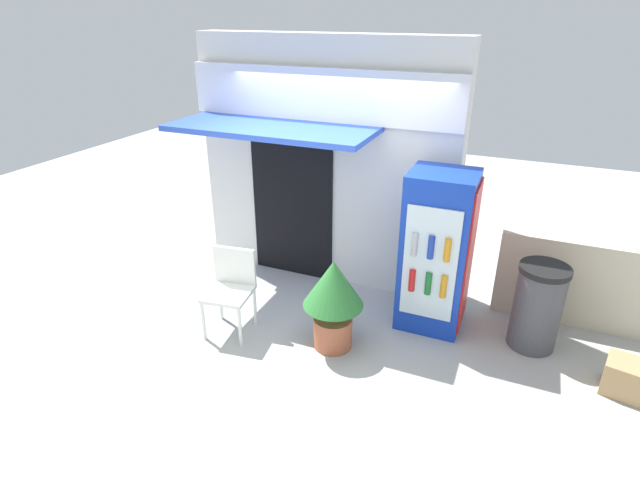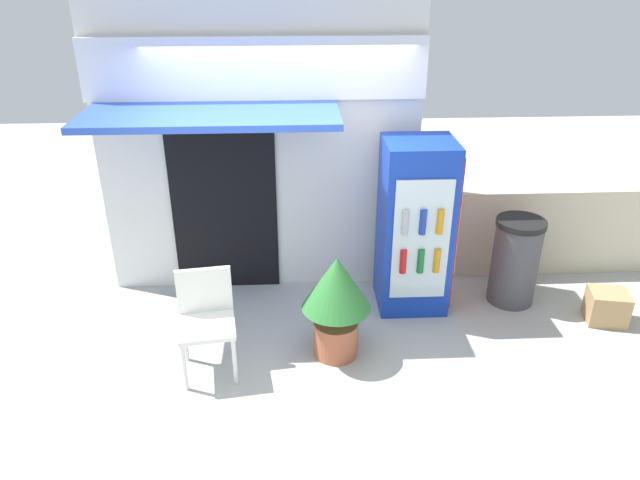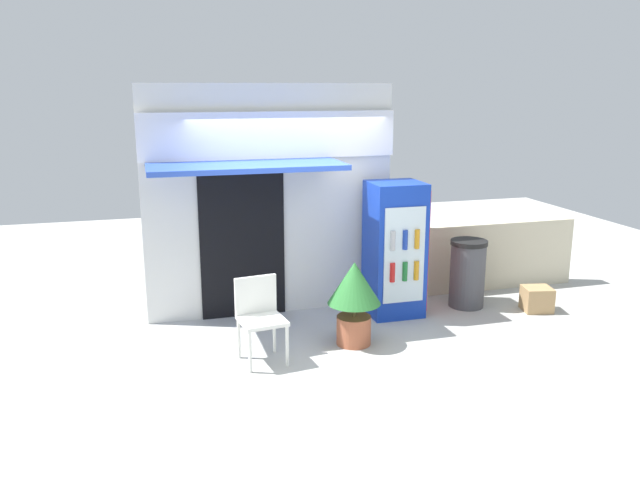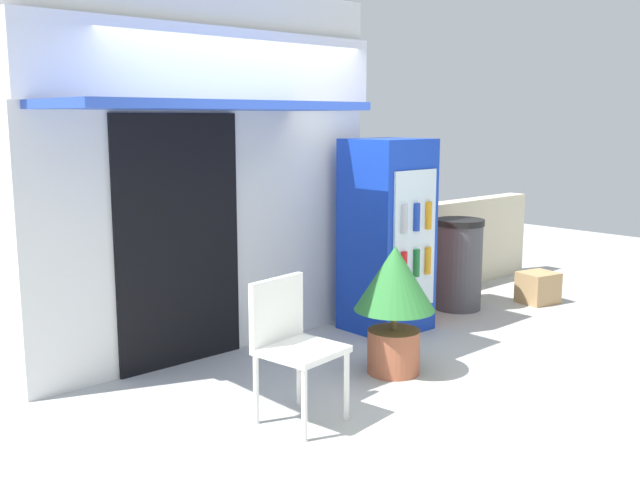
# 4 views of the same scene
# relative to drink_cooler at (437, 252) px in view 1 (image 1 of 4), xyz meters

# --- Properties ---
(ground) EXTENTS (16.00, 16.00, 0.00)m
(ground) POSITION_rel_drink_cooler_xyz_m (-1.27, -0.77, -0.86)
(ground) COLOR #B2B2AD
(storefront_building) EXTENTS (3.17, 1.28, 2.91)m
(storefront_building) POSITION_rel_drink_cooler_xyz_m (-1.52, 0.59, 0.64)
(storefront_building) COLOR silver
(storefront_building) RESTS_ON ground
(drink_cooler) EXTENTS (0.68, 0.68, 1.72)m
(drink_cooler) POSITION_rel_drink_cooler_xyz_m (0.00, 0.00, 0.00)
(drink_cooler) COLOR #1438B2
(drink_cooler) RESTS_ON ground
(plastic_chair) EXTENTS (0.52, 0.51, 0.90)m
(plastic_chair) POSITION_rel_drink_cooler_xyz_m (-1.93, -0.94, -0.33)
(plastic_chair) COLOR white
(plastic_chair) RESTS_ON ground
(potted_plant_near_shop) EXTENTS (0.60, 0.60, 0.97)m
(potted_plant_near_shop) POSITION_rel_drink_cooler_xyz_m (-0.83, -0.82, -0.26)
(potted_plant_near_shop) COLOR #AD5B3D
(potted_plant_near_shop) RESTS_ON ground
(trash_bin) EXTENTS (0.48, 0.48, 0.91)m
(trash_bin) POSITION_rel_drink_cooler_xyz_m (1.04, -0.01, -0.40)
(trash_bin) COLOR #47474C
(trash_bin) RESTS_ON ground
(stone_boundary_wall) EXTENTS (2.44, 0.21, 0.98)m
(stone_boundary_wall) POSITION_rel_drink_cooler_xyz_m (1.81, 0.61, -0.37)
(stone_boundary_wall) COLOR beige
(stone_boundary_wall) RESTS_ON ground
(cardboard_box) EXTENTS (0.42, 0.39, 0.32)m
(cardboard_box) POSITION_rel_drink_cooler_xyz_m (1.84, -0.43, -0.70)
(cardboard_box) COLOR tan
(cardboard_box) RESTS_ON ground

